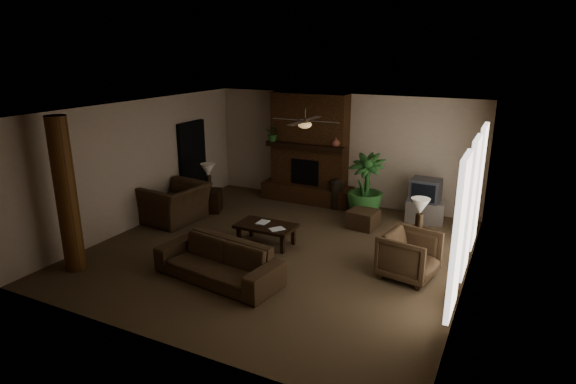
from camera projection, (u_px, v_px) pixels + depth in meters
The scene contains 23 objects.
room_shell at pixel (279, 182), 9.09m from camera, with size 7.00×7.00×7.00m.
fireplace at pixel (309, 158), 12.27m from camera, with size 2.40×0.70×2.80m.
windows at pixel (470, 208), 7.81m from camera, with size 0.08×3.65×2.35m.
log_column at pixel (66, 195), 8.29m from camera, with size 0.36×0.36×2.80m, color brown.
doorway at pixel (193, 162), 12.20m from camera, with size 0.10×1.00×2.10m, color black.
ceiling_fan at pixel (305, 123), 8.85m from camera, with size 1.35×1.35×0.37m.
sofa at pixel (218, 255), 8.17m from camera, with size 2.30×0.67×0.90m, color #3F2D1B.
armchair_left at pixel (175, 197), 10.90m from camera, with size 1.35×0.87×1.18m, color #3F2D1B.
armchair_right at pixel (409, 253), 8.23m from camera, with size 0.89×0.83×0.91m, color #3F2D1B.
coffee_table at pixel (266, 227), 9.65m from camera, with size 1.20×0.70×0.43m.
ottoman at pixel (363, 219), 10.63m from camera, with size 0.60×0.60×0.40m, color #3F2D1B.
tv_stand at pixel (425, 211), 10.97m from camera, with size 0.85×0.50×0.50m, color #B8B8BA.
tv at pixel (426, 190), 10.82m from camera, with size 0.67×0.56×0.52m.
floor_vase at pixel (336, 192), 11.86m from camera, with size 0.34×0.34×0.77m.
floor_plant at pixel (365, 200), 11.17m from camera, with size 0.87×1.54×0.87m, color #285522.
side_table_left at pixel (211, 201), 11.66m from camera, with size 0.50×0.50×0.55m, color black.
lamp_left at pixel (208, 172), 11.49m from camera, with size 0.44×0.44×0.65m.
side_table_right at pixel (419, 245), 9.05m from camera, with size 0.50×0.50×0.55m, color black.
lamp_right at pixel (420, 209), 8.84m from camera, with size 0.39×0.39×0.65m.
mantel_plant at pixel (273, 135), 12.21m from camera, with size 0.38×0.42×0.33m, color #285522.
mantel_vase at pixel (336, 142), 11.59m from camera, with size 0.22×0.23×0.22m, color brown.
book_a at pixel (258, 216), 9.73m from camera, with size 0.22×0.03×0.29m, color #999999.
book_b at pixel (274, 221), 9.42m from camera, with size 0.21×0.02×0.29m, color #999999.
Camera 1 is at (4.05, -7.76, 3.87)m, focal length 29.56 mm.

